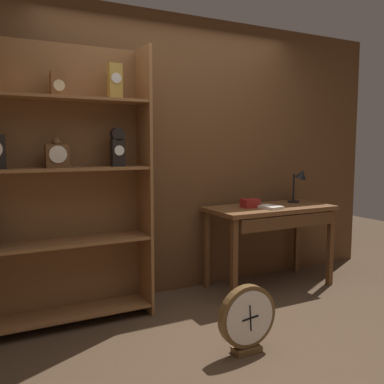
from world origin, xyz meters
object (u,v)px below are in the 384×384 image
(workbench, at_px, (271,217))
(round_clock_large, at_px, (247,319))
(bookshelf, at_px, (55,185))
(open_repair_manual, at_px, (270,207))
(toolbox_small, at_px, (250,203))
(desk_lamp, at_px, (300,180))

(workbench, bearing_deg, round_clock_large, -134.32)
(bookshelf, distance_m, open_repair_manual, 1.96)
(bookshelf, height_order, open_repair_manual, bookshelf)
(workbench, xyz_separation_m, open_repair_manual, (-0.08, -0.08, 0.12))
(round_clock_large, bearing_deg, open_repair_manual, 45.78)
(workbench, height_order, toolbox_small, toolbox_small)
(workbench, bearing_deg, toolbox_small, 167.58)
(workbench, bearing_deg, desk_lamp, 12.20)
(open_repair_manual, bearing_deg, bookshelf, 166.87)
(workbench, relative_size, round_clock_large, 2.66)
(bookshelf, distance_m, toolbox_small, 1.81)
(open_repair_manual, height_order, round_clock_large, open_repair_manual)
(workbench, height_order, desk_lamp, desk_lamp)
(desk_lamp, bearing_deg, open_repair_manual, -161.24)
(toolbox_small, bearing_deg, round_clock_large, -125.80)
(bookshelf, relative_size, open_repair_manual, 9.90)
(workbench, bearing_deg, open_repair_manual, -135.36)
(desk_lamp, bearing_deg, toolbox_small, -176.08)
(bookshelf, bearing_deg, workbench, -1.62)
(toolbox_small, distance_m, open_repair_manual, 0.19)
(round_clock_large, bearing_deg, bookshelf, 134.41)
(round_clock_large, bearing_deg, workbench, 45.68)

